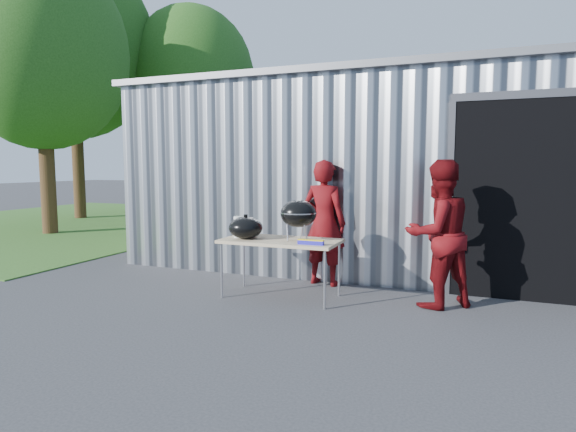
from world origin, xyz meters
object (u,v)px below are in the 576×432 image
at_px(person_cook, 324,223).
at_px(person_bystander, 438,234).
at_px(kettle_grill, 298,208).
at_px(folding_table, 281,243).

relative_size(person_cook, person_bystander, 1.00).
bearing_deg(kettle_grill, person_cook, 84.86).
relative_size(folding_table, kettle_grill, 1.59).
bearing_deg(person_cook, folding_table, 79.43).
distance_m(folding_table, person_bystander, 1.94).
bearing_deg(folding_table, person_bystander, 8.93).
distance_m(person_cook, person_bystander, 1.68).
distance_m(kettle_grill, person_bystander, 1.72).
bearing_deg(folding_table, person_cook, 69.35).
relative_size(folding_table, person_cook, 0.85).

